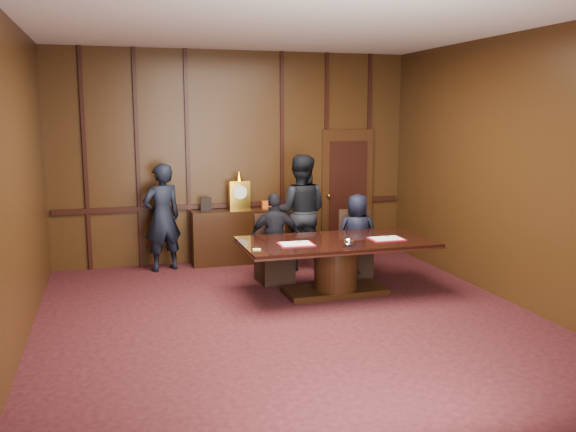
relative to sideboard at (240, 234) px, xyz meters
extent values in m
plane|color=black|center=(0.00, -3.26, -0.49)|extent=(7.00, 7.00, 0.00)
plane|color=silver|center=(0.00, -3.26, 3.01)|extent=(7.00, 7.00, 0.00)
cube|color=black|center=(0.00, 0.24, 1.26)|extent=(6.00, 0.04, 3.50)
cube|color=black|center=(0.00, -6.76, 1.26)|extent=(6.00, 0.04, 3.50)
cube|color=black|center=(-3.00, -3.26, 1.26)|extent=(0.04, 7.00, 3.50)
cube|color=black|center=(3.00, -3.26, 1.26)|extent=(0.04, 7.00, 3.50)
cube|color=black|center=(0.00, 0.21, 0.46)|extent=(5.90, 0.05, 0.08)
cube|color=black|center=(2.00, 0.20, 0.61)|extent=(0.95, 0.06, 2.20)
sphere|color=gold|center=(1.63, 0.13, 0.56)|extent=(0.08, 0.08, 0.08)
cube|color=black|center=(0.00, 0.00, -0.04)|extent=(1.60, 0.45, 0.90)
cube|color=black|center=(-0.70, 0.00, -0.46)|extent=(0.12, 0.40, 0.06)
cube|color=black|center=(0.70, 0.00, -0.46)|extent=(0.12, 0.40, 0.06)
cube|color=gold|center=(0.00, 0.00, 0.65)|extent=(0.34, 0.18, 0.48)
cylinder|color=white|center=(0.00, -0.10, 0.71)|extent=(0.22, 0.03, 0.22)
cone|color=gold|center=(0.00, 0.00, 0.97)|extent=(0.14, 0.14, 0.16)
cube|color=black|center=(-0.55, 0.02, 0.52)|extent=(0.18, 0.04, 0.22)
cube|color=#D95919|center=(0.50, 0.02, 0.47)|extent=(0.22, 0.12, 0.12)
cube|color=black|center=(0.90, -2.16, -0.45)|extent=(1.40, 0.60, 0.08)
cylinder|color=black|center=(0.90, -2.16, -0.10)|extent=(0.60, 0.60, 0.62)
cube|color=black|center=(0.90, -2.16, 0.22)|extent=(2.62, 1.32, 0.02)
cube|color=black|center=(0.90, -2.16, 0.24)|extent=(2.60, 1.30, 0.06)
cube|color=#A80F27|center=(0.28, -2.28, 0.28)|extent=(0.47, 0.34, 0.01)
cube|color=white|center=(0.28, -2.28, 0.29)|extent=(0.41, 0.29, 0.01)
cube|color=#A80F27|center=(1.58, -2.30, 0.28)|extent=(0.46, 0.33, 0.01)
cube|color=white|center=(1.58, -2.30, 0.29)|extent=(0.40, 0.28, 0.01)
cube|color=white|center=(0.90, -2.61, 0.28)|extent=(0.20, 0.14, 0.01)
ellipsoid|color=white|center=(0.90, -2.61, 0.34)|extent=(0.13, 0.13, 0.10)
cube|color=#E0DE6D|center=(-0.29, -2.45, 0.28)|extent=(0.11, 0.09, 0.01)
cube|color=black|center=(0.25, -1.31, -0.26)|extent=(0.53, 0.53, 0.46)
cube|color=black|center=(0.23, -1.10, 0.23)|extent=(0.48, 0.11, 0.55)
cylinder|color=black|center=(0.05, -1.51, -0.37)|extent=(0.04, 0.04, 0.23)
cylinder|color=black|center=(0.45, -1.11, -0.37)|extent=(0.04, 0.04, 0.23)
cube|color=black|center=(1.55, -1.31, -0.26)|extent=(0.58, 0.58, 0.46)
cube|color=black|center=(1.60, -1.11, 0.23)|extent=(0.48, 0.17, 0.55)
cylinder|color=black|center=(1.35, -1.51, -0.37)|extent=(0.04, 0.04, 0.23)
cylinder|color=black|center=(1.75, -1.11, -0.37)|extent=(0.04, 0.04, 0.23)
imported|color=black|center=(0.25, -1.36, 0.18)|extent=(0.82, 0.42, 1.34)
imported|color=black|center=(1.55, -1.36, 0.15)|extent=(0.71, 0.57, 1.28)
imported|color=black|center=(-1.28, -0.16, 0.37)|extent=(0.72, 0.59, 1.71)
imported|color=black|center=(0.85, -0.66, 0.43)|extent=(1.09, 0.98, 1.84)
camera|label=1|loc=(-2.04, -9.82, 1.99)|focal=38.00mm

